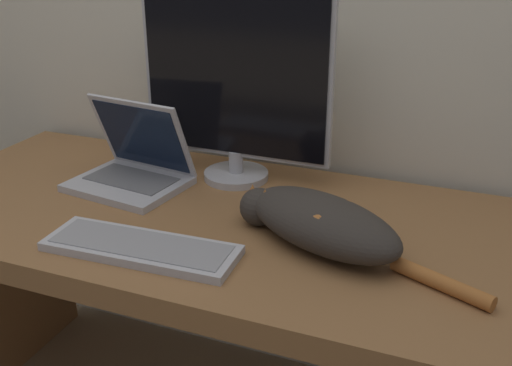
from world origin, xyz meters
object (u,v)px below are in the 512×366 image
Objects in this scene: monitor at (235,86)px; external_keyboard at (141,248)px; cat at (320,221)px; laptop at (133,169)px.

monitor is 0.53m from external_keyboard.
external_keyboard is 0.75× the size of cat.
external_keyboard is at bearing -47.69° from laptop.
laptop is 0.55× the size of cat.
laptop is at bearing -149.04° from monitor.
laptop is 0.59m from cat.
cat is at bearing -6.40° from laptop.
laptop is at bearing -170.66° from cat.
external_keyboard is at bearing -130.60° from cat.
laptop is at bearing 122.12° from external_keyboard.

